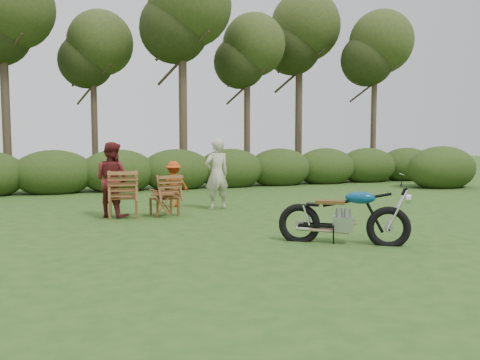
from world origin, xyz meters
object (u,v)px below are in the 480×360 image
object	(u,v)px
motorcycle	(343,243)
adult_b	(113,217)
lawn_chair_left	(124,217)
cup	(162,191)
side_table	(163,205)
child	(174,207)
lawn_chair_right	(165,215)
adult_a	(217,209)

from	to	relation	value
motorcycle	adult_b	xyz separation A→B (m)	(-3.22, 4.11, 0.00)
lawn_chair_left	cup	distance (m)	1.03
side_table	motorcycle	bearing A→B (deg)	-59.35
child	lawn_chair_right	bearing A→B (deg)	66.74
lawn_chair_right	motorcycle	bearing A→B (deg)	108.07
lawn_chair_right	cup	world-z (taller)	cup
lawn_chair_right	cup	xyz separation A→B (m)	(-0.10, -0.24, 0.58)
lawn_chair_right	adult_a	xyz separation A→B (m)	(1.40, 0.47, 0.00)
side_table	child	xyz separation A→B (m)	(0.57, 1.48, -0.27)
child	adult_b	bearing A→B (deg)	31.55
adult_a	adult_b	bearing A→B (deg)	-2.62
motorcycle	adult_b	size ratio (longest dim) A/B	1.21
adult_b	child	world-z (taller)	adult_b
motorcycle	lawn_chair_right	bearing A→B (deg)	152.95
lawn_chair_right	side_table	world-z (taller)	side_table
lawn_chair_left	adult_b	world-z (taller)	adult_b
lawn_chair_left	adult_a	bearing A→B (deg)	-162.45
motorcycle	cup	distance (m)	4.33
lawn_chair_left	child	world-z (taller)	child
cup	child	world-z (taller)	cup
cup	adult_a	size ratio (longest dim) A/B	0.07
lawn_chair_right	adult_a	bearing A→B (deg)	-171.51
cup	adult_a	distance (m)	1.76
adult_a	child	size ratio (longest dim) A/B	1.49
side_table	cup	size ratio (longest dim) A/B	4.20
lawn_chair_right	side_table	xyz separation A→B (m)	(-0.07, -0.23, 0.27)
lawn_chair_right	adult_b	distance (m)	1.13
side_table	adult_a	size ratio (longest dim) A/B	0.31
lawn_chair_left	side_table	size ratio (longest dim) A/B	1.93
lawn_chair_left	adult_b	distance (m)	0.26
lawn_chair_right	adult_a	size ratio (longest dim) A/B	0.53
side_table	cup	world-z (taller)	cup
motorcycle	adult_a	bearing A→B (deg)	133.82
motorcycle	lawn_chair_left	size ratio (longest dim) A/B	1.93
lawn_chair_left	lawn_chair_right	bearing A→B (deg)	-175.98
lawn_chair_left	adult_b	xyz separation A→B (m)	(-0.22, 0.15, 0.00)
cup	motorcycle	bearing A→B (deg)	-58.94
motorcycle	side_table	world-z (taller)	motorcycle
motorcycle	child	xyz separation A→B (m)	(-1.61, 5.16, 0.00)
lawn_chair_left	adult_a	world-z (taller)	adult_a
motorcycle	lawn_chair_right	distance (m)	4.45
adult_b	lawn_chair_left	bearing A→B (deg)	-171.52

